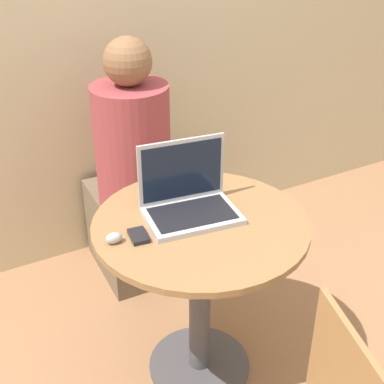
# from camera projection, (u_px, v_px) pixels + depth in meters

# --- Properties ---
(ground_plane) EXTENTS (12.00, 12.00, 0.00)m
(ground_plane) POSITION_uv_depth(u_px,v_px,m) (199.00, 366.00, 2.30)
(ground_plane) COLOR #9E704C
(back_wall) EXTENTS (7.00, 0.05, 2.60)m
(back_wall) POSITION_uv_depth(u_px,v_px,m) (86.00, 9.00, 2.50)
(back_wall) COLOR beige
(back_wall) RESTS_ON ground_plane
(round_table) EXTENTS (0.79, 0.79, 0.74)m
(round_table) POSITION_uv_depth(u_px,v_px,m) (200.00, 265.00, 2.03)
(round_table) COLOR #4C4C51
(round_table) RESTS_ON ground_plane
(laptop) EXTENTS (0.36, 0.27, 0.27)m
(laptop) POSITION_uv_depth(u_px,v_px,m) (188.00, 199.00, 1.96)
(laptop) COLOR #B7B7BC
(laptop) RESTS_ON round_table
(cell_phone) EXTENTS (0.07, 0.10, 0.02)m
(cell_phone) POSITION_uv_depth(u_px,v_px,m) (139.00, 236.00, 1.84)
(cell_phone) COLOR black
(cell_phone) RESTS_ON round_table
(computer_mouse) EXTENTS (0.06, 0.04, 0.04)m
(computer_mouse) POSITION_uv_depth(u_px,v_px,m) (114.00, 238.00, 1.81)
(computer_mouse) COLOR #B2B2B7
(computer_mouse) RESTS_ON round_table
(person_seated) EXTENTS (0.35, 0.55, 1.26)m
(person_seated) POSITION_uv_depth(u_px,v_px,m) (131.00, 186.00, 2.60)
(person_seated) COLOR brown
(person_seated) RESTS_ON ground_plane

